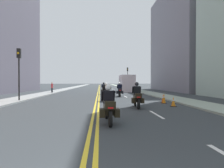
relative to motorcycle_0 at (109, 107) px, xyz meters
The scene contains 19 objects.
ground_plane 41.96m from the motorcycle_0, 90.76° to the left, with size 264.00×264.00×0.00m, color #32373B.
sidewalk_left 42.70m from the motorcycle_0, 100.71° to the left, with size 2.42×144.00×0.12m, color gray.
sidewalk_right 42.50m from the motorcycle_0, 80.76° to the left, with size 2.42×144.00×0.12m, color #96A496.
centreline_yellow_inner 41.96m from the motorcycle_0, 90.93° to the left, with size 0.12×132.00×0.01m, color yellow.
centreline_yellow_outer 41.96m from the motorcycle_0, 90.60° to the left, with size 0.12×132.00×0.01m, color yellow.
lane_dashes_white 23.10m from the motorcycle_0, 83.72° to the left, with size 0.14×56.40×0.01m.
building_right_1 33.73m from the motorcycle_0, 59.79° to the left, with size 9.07×20.17×19.32m.
motorcycle_0 is the anchor object (origin of this frame).
motorcycle_1 4.96m from the motorcycle_0, 65.86° to the left, with size 0.78×2.26×1.65m.
motorcycle_2 8.90m from the motorcycle_0, 88.70° to the left, with size 0.77×2.12×1.59m.
motorcycle_3 14.04m from the motorcycle_0, 82.38° to the left, with size 0.77×2.18×1.66m.
motorcycle_4 18.29m from the motorcycle_0, 89.51° to the left, with size 0.78×2.08×1.61m.
traffic_cone_0 8.28m from the motorcycle_0, 56.29° to the left, with size 0.33×0.33×0.79m.
traffic_cone_1 6.81m from the motorcycle_0, 47.43° to the left, with size 0.36×0.36×0.67m.
traffic_cone_2 8.50m from the motorcycle_0, 57.18° to the left, with size 0.31×0.31×0.71m.
traffic_light_near 11.69m from the motorcycle_0, 128.56° to the left, with size 0.28×0.38×4.46m.
traffic_light_far 37.26m from the motorcycle_0, 80.69° to the left, with size 0.28×0.38×4.98m.
pedestrian_0 22.24m from the motorcycle_0, 109.25° to the left, with size 0.24×0.37×1.62m.
parked_truck 26.01m from the motorcycle_0, 80.68° to the left, with size 2.20×6.50×2.80m.
Camera 1 is at (0.21, -1.72, 1.66)m, focal length 31.13 mm.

